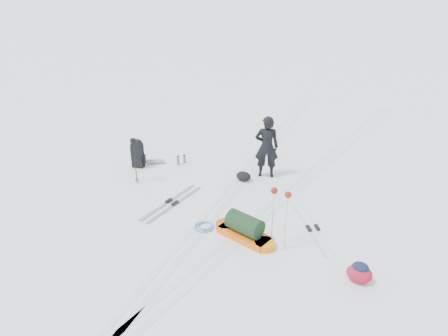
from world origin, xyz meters
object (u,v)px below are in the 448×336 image
Objects in this scene: ski_poles_black at (134,146)px; skier at (267,147)px; expedition_rucksack at (140,154)px; pulk_sled at (245,229)px.

skier is at bearing 30.78° from ski_poles_black.
pulk_sled is at bearing -40.14° from expedition_rucksack.
skier is at bearing 1.21° from expedition_rucksack.
skier reaches higher than pulk_sled.
ski_poles_black is at bearing -75.59° from expedition_rucksack.
skier is 2.93m from pulk_sled.
ski_poles_black is (-3.48, 0.90, 0.81)m from pulk_sled.
skier reaches higher than expedition_rucksack.
skier is 1.11× the size of pulk_sled.
skier is 3.37m from ski_poles_black.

